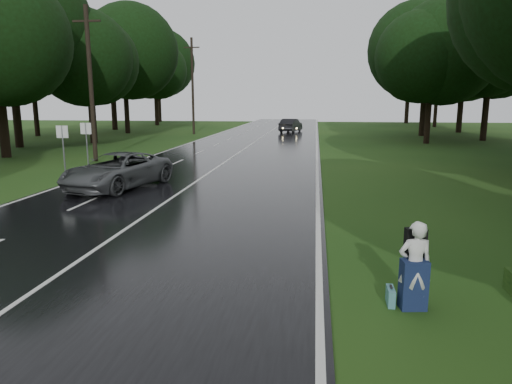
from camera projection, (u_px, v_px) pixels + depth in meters
ground at (34, 293)px, 9.50m from camera, size 160.00×160.00×0.00m
road at (224, 163)px, 28.95m from camera, size 12.00×140.00×0.04m
lane_center at (224, 163)px, 28.95m from camera, size 0.12×140.00×0.01m
grey_car at (118, 171)px, 20.55m from camera, size 3.91×6.08×1.56m
far_car at (291, 125)px, 57.25m from camera, size 2.77×5.24×1.64m
hitchhiker at (414, 268)px, 8.65m from camera, size 0.68×0.63×1.71m
suitcase at (390, 296)px, 8.93m from camera, size 0.14×0.47×0.33m
utility_pole_mid at (96, 161)px, 30.16m from camera, size 1.80×0.28×9.64m
utility_pole_far at (194, 134)px, 54.33m from camera, size 1.80×0.28×10.87m
road_sign_a at (66, 176)px, 24.10m from camera, size 0.63×0.10×2.62m
road_sign_b at (89, 169)px, 26.53m from camera, size 0.63×0.10×2.64m
tree_left_d at (7, 157)px, 32.25m from camera, size 8.70×8.70×13.60m
tree_left_e at (94, 143)px, 43.14m from camera, size 8.41×8.41×13.13m
tree_left_f at (128, 133)px, 56.03m from camera, size 10.22×10.22×15.97m
tree_right_e at (426, 143)px, 42.59m from camera, size 8.82×8.82×13.78m
tree_right_f at (421, 136)px, 51.79m from camera, size 10.08×10.08×15.75m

